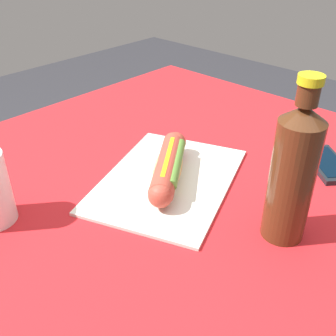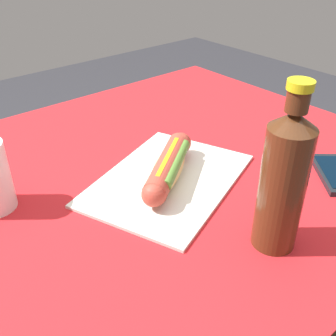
% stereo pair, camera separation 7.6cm
% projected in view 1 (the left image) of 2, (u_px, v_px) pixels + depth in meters
% --- Properties ---
extents(dining_table, '(1.06, 0.88, 0.77)m').
position_uv_depth(dining_table, '(155.00, 224.00, 0.90)').
color(dining_table, brown).
rests_on(dining_table, ground).
extents(paper_wrapper, '(0.39, 0.34, 0.01)m').
position_uv_depth(paper_wrapper, '(168.00, 180.00, 0.78)').
color(paper_wrapper, silver).
rests_on(paper_wrapper, dining_table).
extents(hot_dog, '(0.20, 0.16, 0.05)m').
position_uv_depth(hot_dog, '(168.00, 166.00, 0.76)').
color(hot_dog, '#DBB26B').
rests_on(hot_dog, paper_wrapper).
extents(cell_phone, '(0.14, 0.15, 0.01)m').
position_uv_depth(cell_phone, '(327.00, 164.00, 0.82)').
color(cell_phone, black).
rests_on(cell_phone, dining_table).
extents(soda_bottle, '(0.07, 0.07, 0.27)m').
position_uv_depth(soda_bottle, '(293.00, 173.00, 0.59)').
color(soda_bottle, '#4C2814').
rests_on(soda_bottle, dining_table).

